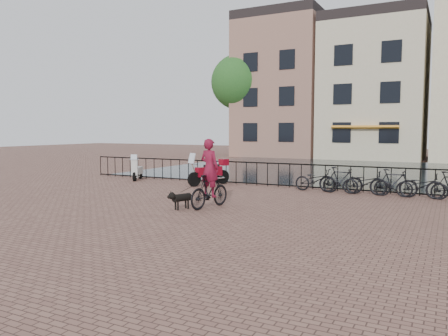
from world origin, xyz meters
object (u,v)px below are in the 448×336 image
at_px(cyclist, 210,177).
at_px(motorcycle, 209,169).
at_px(scooter, 137,167).
at_px(dog, 182,200).

height_order(cyclist, motorcycle, cyclist).
xyz_separation_m(cyclist, scooter, (-6.81, 4.98, -0.31)).
bearing_deg(dog, scooter, 158.69).
bearing_deg(dog, cyclist, 64.01).
distance_m(cyclist, dog, 1.10).
xyz_separation_m(dog, motorcycle, (-2.12, 5.43, 0.44)).
bearing_deg(motorcycle, cyclist, -36.42).
distance_m(dog, scooter, 8.33).
height_order(motorcycle, scooter, motorcycle).
bearing_deg(cyclist, dog, 53.59).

